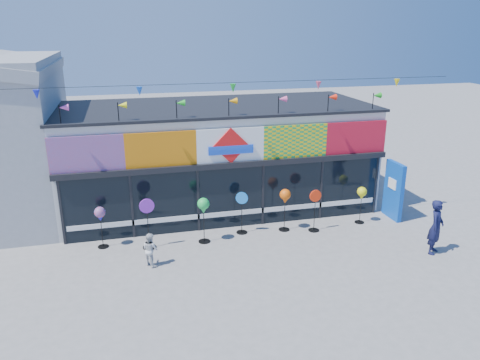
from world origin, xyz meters
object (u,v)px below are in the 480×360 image
object	(u,v)px
spinner_2	(203,207)
child	(150,249)
spinner_0	(100,215)
spinner_6	(362,194)
blue_sign	(394,190)
spinner_5	(315,209)
adult_man	(436,227)
spinner_1	(148,222)
spinner_4	(285,198)
spinner_3	(242,212)

from	to	relation	value
spinner_2	child	distance (m)	2.36
spinner_0	spinner_6	xyz separation A→B (m)	(9.32, -0.23, -0.02)
blue_sign	spinner_6	distance (m)	1.44
spinner_5	spinner_6	size ratio (longest dim) A/B	1.10
spinner_0	adult_man	distance (m)	10.92
spinner_2	child	world-z (taller)	spinner_2
spinner_1	spinner_6	world-z (taller)	spinner_1
child	spinner_4	bearing A→B (deg)	-108.59
spinner_5	spinner_6	bearing A→B (deg)	7.41
adult_man	child	xyz separation A→B (m)	(-9.00, 1.39, -0.38)
spinner_0	adult_man	world-z (taller)	adult_man
spinner_4	spinner_3	bearing A→B (deg)	174.79
spinner_4	spinner_5	distance (m)	1.15
blue_sign	spinner_6	bearing A→B (deg)	-174.36
child	adult_man	bearing A→B (deg)	-134.21
spinner_2	spinner_6	distance (m)	5.97
spinner_0	spinner_5	bearing A→B (deg)	-3.78
spinner_4	spinner_5	xyz separation A→B (m)	(1.02, -0.31, -0.43)
spinner_0	spinner_3	world-z (taller)	spinner_3
spinner_6	child	world-z (taller)	spinner_6
spinner_0	spinner_1	distance (m)	1.58
spinner_2	child	bearing A→B (deg)	-147.27
spinner_2	blue_sign	bearing A→B (deg)	2.84
blue_sign	spinner_1	bearing A→B (deg)	-178.73
spinner_1	spinner_2	world-z (taller)	spinner_1
spinner_5	spinner_6	xyz separation A→B (m)	(1.95, 0.25, 0.31)
spinner_5	spinner_0	bearing A→B (deg)	176.22
blue_sign	spinner_2	distance (m)	7.40
spinner_2	adult_man	bearing A→B (deg)	-20.07
spinner_2	spinner_6	bearing A→B (deg)	1.93
spinner_2	spinner_6	size ratio (longest dim) A/B	1.13
spinner_5	adult_man	world-z (taller)	adult_man
spinner_5	child	size ratio (longest dim) A/B	1.46
blue_sign	spinner_5	size ratio (longest dim) A/B	1.42
child	spinner_6	bearing A→B (deg)	-115.22
spinner_6	adult_man	distance (m)	3.04
spinner_3	spinner_4	xyz separation A→B (m)	(1.55, -0.14, 0.44)
spinner_0	child	xyz separation A→B (m)	(1.48, -1.64, -0.62)
spinner_0	spinner_6	size ratio (longest dim) A/B	1.02
blue_sign	spinner_4	world-z (taller)	blue_sign
spinner_0	spinner_2	world-z (taller)	spinner_2
spinner_6	spinner_1	bearing A→B (deg)	-178.55
spinner_1	spinner_2	bearing A→B (deg)	-0.10
child	spinner_3	bearing A→B (deg)	-99.46
spinner_1	spinner_3	size ratio (longest dim) A/B	1.13
spinner_2	spinner_4	world-z (taller)	spinner_2
adult_man	spinner_5	bearing A→B (deg)	98.05
spinner_1	child	xyz separation A→B (m)	(-0.02, -1.21, -0.39)
spinner_4	spinner_5	bearing A→B (deg)	-17.12
spinner_5	spinner_6	world-z (taller)	spinner_5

